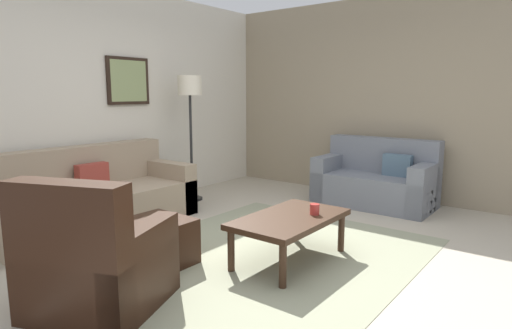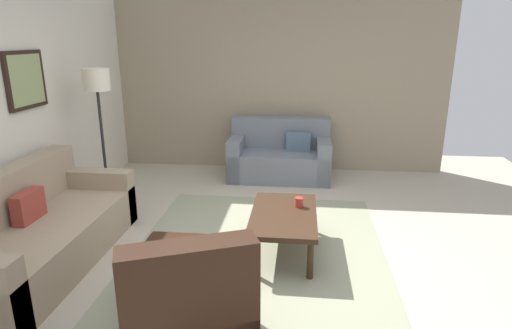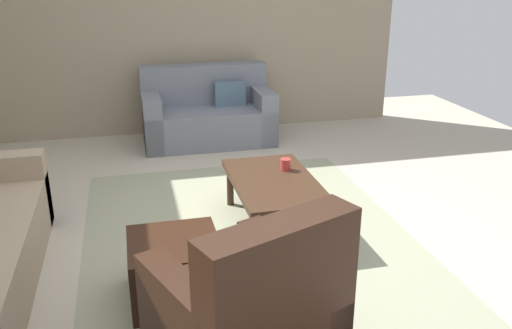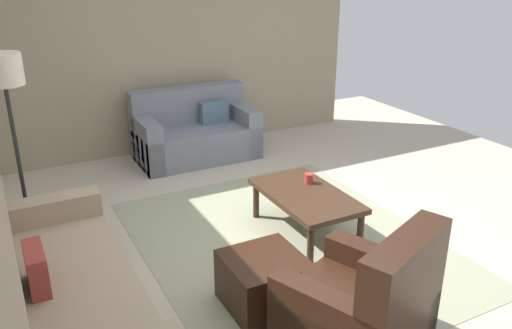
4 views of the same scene
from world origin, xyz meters
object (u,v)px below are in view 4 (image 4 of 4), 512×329
at_px(couch_main, 48,306).
at_px(ottoman, 264,282).
at_px(couch_loveseat, 194,134).
at_px(armchair_leather, 365,316).
at_px(coffee_table, 306,198).
at_px(cup, 309,178).
at_px(lamp_standing, 6,90).

bearing_deg(couch_main, ottoman, -101.22).
relative_size(couch_loveseat, armchair_leather, 1.44).
bearing_deg(couch_loveseat, armchair_leather, 174.35).
distance_m(ottoman, coffee_table, 1.19).
xyz_separation_m(couch_main, cup, (0.68, -2.47, 0.16)).
bearing_deg(cup, armchair_leather, 158.07).
relative_size(couch_main, armchair_leather, 2.11).
distance_m(armchair_leather, coffee_table, 1.66).
bearing_deg(lamp_standing, couch_loveseat, -57.58).
distance_m(cup, lamp_standing, 2.76).
height_order(cup, lamp_standing, lamp_standing).
bearing_deg(couch_loveseat, ottoman, 167.54).
xyz_separation_m(armchair_leather, coffee_table, (1.56, -0.55, 0.05)).
bearing_deg(cup, couch_main, 105.47).
xyz_separation_m(couch_loveseat, coffee_table, (-2.38, -0.16, 0.05)).
xyz_separation_m(ottoman, cup, (0.97, -1.01, 0.26)).
height_order(couch_loveseat, cup, couch_loveseat).
bearing_deg(couch_main, armchair_leather, -120.81).
bearing_deg(lamp_standing, cup, -109.23).
distance_m(coffee_table, cup, 0.25).
xyz_separation_m(armchair_leather, lamp_standing, (2.59, 1.74, 1.10)).
distance_m(couch_main, couch_loveseat, 3.61).
distance_m(armchair_leather, ottoman, 0.83).
bearing_deg(coffee_table, couch_loveseat, 3.95).
distance_m(ottoman, cup, 1.43).
bearing_deg(couch_main, lamp_standing, -1.04).
distance_m(couch_main, coffee_table, 2.38).
height_order(armchair_leather, cup, armchair_leather).
xyz_separation_m(cup, lamp_standing, (0.85, 2.44, 0.95)).
height_order(coffee_table, lamp_standing, lamp_standing).
bearing_deg(ottoman, couch_main, 78.78).
bearing_deg(armchair_leather, coffee_table, -19.56).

